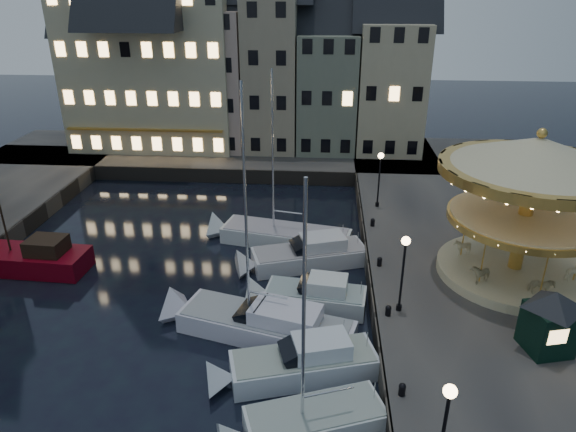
# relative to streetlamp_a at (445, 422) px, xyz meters

# --- Properties ---
(ground) EXTENTS (160.00, 160.00, 0.00)m
(ground) POSITION_rel_streetlamp_a_xyz_m (-7.20, 9.00, -4.02)
(ground) COLOR black
(ground) RESTS_ON ground
(quay_east) EXTENTS (16.00, 56.00, 1.30)m
(quay_east) POSITION_rel_streetlamp_a_xyz_m (6.80, 15.00, -3.37)
(quay_east) COLOR #474442
(quay_east) RESTS_ON ground
(quay_north) EXTENTS (44.00, 12.00, 1.30)m
(quay_north) POSITION_rel_streetlamp_a_xyz_m (-15.20, 37.00, -3.37)
(quay_north) COLOR #474442
(quay_north) RESTS_ON ground
(quaywall_e) EXTENTS (0.15, 44.00, 1.30)m
(quaywall_e) POSITION_rel_streetlamp_a_xyz_m (-1.20, 15.00, -3.37)
(quaywall_e) COLOR #47423A
(quaywall_e) RESTS_ON ground
(quaywall_n) EXTENTS (48.00, 0.15, 1.30)m
(quaywall_n) POSITION_rel_streetlamp_a_xyz_m (-13.20, 31.00, -3.37)
(quaywall_n) COLOR #47423A
(quaywall_n) RESTS_ON ground
(streetlamp_a) EXTENTS (0.44, 0.44, 4.17)m
(streetlamp_a) POSITION_rel_streetlamp_a_xyz_m (0.00, 0.00, 0.00)
(streetlamp_a) COLOR black
(streetlamp_a) RESTS_ON quay_east
(streetlamp_b) EXTENTS (0.44, 0.44, 4.17)m
(streetlamp_b) POSITION_rel_streetlamp_a_xyz_m (0.00, 10.00, 0.00)
(streetlamp_b) COLOR black
(streetlamp_b) RESTS_ON quay_east
(streetlamp_c) EXTENTS (0.44, 0.44, 4.17)m
(streetlamp_c) POSITION_rel_streetlamp_a_xyz_m (0.00, 23.50, 0.00)
(streetlamp_c) COLOR black
(streetlamp_c) RESTS_ON quay_east
(bollard_a) EXTENTS (0.30, 0.30, 0.57)m
(bollard_a) POSITION_rel_streetlamp_a_xyz_m (-0.60, 4.00, -2.41)
(bollard_a) COLOR black
(bollard_a) RESTS_ON quay_east
(bollard_b) EXTENTS (0.30, 0.30, 0.57)m
(bollard_b) POSITION_rel_streetlamp_a_xyz_m (-0.60, 9.50, -2.41)
(bollard_b) COLOR black
(bollard_b) RESTS_ON quay_east
(bollard_c) EXTENTS (0.30, 0.30, 0.57)m
(bollard_c) POSITION_rel_streetlamp_a_xyz_m (-0.60, 14.50, -2.41)
(bollard_c) COLOR black
(bollard_c) RESTS_ON quay_east
(bollard_d) EXTENTS (0.30, 0.30, 0.57)m
(bollard_d) POSITION_rel_streetlamp_a_xyz_m (-0.60, 20.00, -2.41)
(bollard_d) COLOR black
(bollard_d) RESTS_ON quay_east
(townhouse_na) EXTENTS (5.50, 8.00, 12.80)m
(townhouse_na) POSITION_rel_streetlamp_a_xyz_m (-26.70, 39.00, 3.76)
(townhouse_na) COLOR gray
(townhouse_na) RESTS_ON quay_north
(townhouse_nb) EXTENTS (6.16, 8.00, 13.80)m
(townhouse_nb) POSITION_rel_streetlamp_a_xyz_m (-21.25, 39.00, 4.26)
(townhouse_nb) COLOR slate
(townhouse_nb) RESTS_ON quay_north
(townhouse_nc) EXTENTS (6.82, 8.00, 14.80)m
(townhouse_nc) POSITION_rel_streetlamp_a_xyz_m (-15.20, 39.00, 4.76)
(townhouse_nc) COLOR #B89C8E
(townhouse_nc) RESTS_ON quay_north
(townhouse_nd) EXTENTS (5.50, 8.00, 15.80)m
(townhouse_nd) POSITION_rel_streetlamp_a_xyz_m (-9.45, 39.00, 5.26)
(townhouse_nd) COLOR gray
(townhouse_nd) RESTS_ON quay_north
(townhouse_ne) EXTENTS (6.16, 8.00, 12.80)m
(townhouse_ne) POSITION_rel_streetlamp_a_xyz_m (-4.00, 39.00, 3.76)
(townhouse_ne) COLOR slate
(townhouse_ne) RESTS_ON quay_north
(townhouse_nf) EXTENTS (6.82, 8.00, 13.80)m
(townhouse_nf) POSITION_rel_streetlamp_a_xyz_m (2.05, 39.00, 4.26)
(townhouse_nf) COLOR tan
(townhouse_nf) RESTS_ON quay_north
(hotel_corner) EXTENTS (17.60, 9.00, 16.80)m
(hotel_corner) POSITION_rel_streetlamp_a_xyz_m (-21.20, 39.00, 5.76)
(hotel_corner) COLOR #BDB591
(hotel_corner) RESTS_ON quay_north
(motorboat_a) EXTENTS (6.58, 4.06, 10.96)m
(motorboat_a) POSITION_rel_streetlamp_a_xyz_m (-4.58, 2.85, -3.48)
(motorboat_a) COLOR silver
(motorboat_a) RESTS_ON ground
(motorboat_b) EXTENTS (7.71, 4.10, 2.15)m
(motorboat_b) POSITION_rel_streetlamp_a_xyz_m (-5.06, 6.19, -3.38)
(motorboat_b) COLOR silver
(motorboat_b) RESTS_ON ground
(motorboat_c) EXTENTS (9.99, 5.08, 13.32)m
(motorboat_c) POSITION_rel_streetlamp_a_xyz_m (-7.10, 9.18, -3.33)
(motorboat_c) COLOR silver
(motorboat_c) RESTS_ON ground
(motorboat_d) EXTENTS (6.62, 2.85, 2.15)m
(motorboat_d) POSITION_rel_streetlamp_a_xyz_m (-4.70, 11.90, -3.38)
(motorboat_d) COLOR silver
(motorboat_d) RESTS_ON ground
(motorboat_e) EXTENTS (8.26, 4.68, 2.15)m
(motorboat_e) POSITION_rel_streetlamp_a_xyz_m (-5.18, 16.48, -3.37)
(motorboat_e) COLOR silver
(motorboat_e) RESTS_ON ground
(motorboat_f) EXTENTS (9.92, 4.45, 13.15)m
(motorboat_f) POSITION_rel_streetlamp_a_xyz_m (-7.11, 19.57, -3.49)
(motorboat_f) COLOR silver
(motorboat_f) RESTS_ON ground
(red_fishing_boat) EXTENTS (7.68, 2.99, 5.97)m
(red_fishing_boat) POSITION_rel_streetlamp_a_xyz_m (-22.27, 14.66, -3.32)
(red_fishing_boat) COLOR #5E0210
(red_fishing_boat) RESTS_ON ground
(carousel) EXTENTS (9.78, 9.78, 8.55)m
(carousel) POSITION_rel_streetlamp_a_xyz_m (6.94, 14.02, 2.92)
(carousel) COLOR beige
(carousel) RESTS_ON quay_east
(ticket_kiosk) EXTENTS (2.94, 2.94, 3.45)m
(ticket_kiosk) POSITION_rel_streetlamp_a_xyz_m (6.20, 7.39, -0.67)
(ticket_kiosk) COLOR black
(ticket_kiosk) RESTS_ON quay_east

